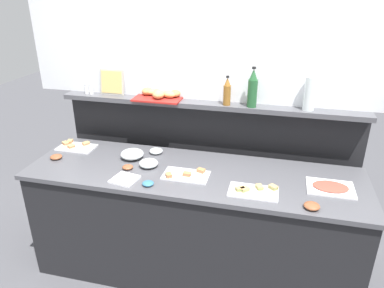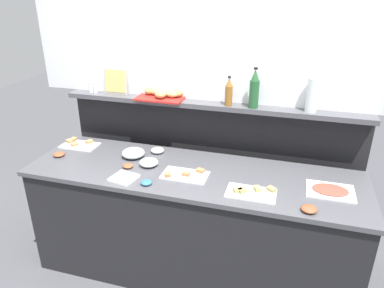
{
  "view_description": "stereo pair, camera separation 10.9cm",
  "coord_description": "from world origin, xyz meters",
  "px_view_note": "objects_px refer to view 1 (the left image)",
  "views": [
    {
      "loc": [
        0.57,
        -2.32,
        2.21
      ],
      "look_at": [
        -0.03,
        0.1,
        1.11
      ],
      "focal_mm": 33.81,
      "sensor_mm": 36.0,
      "label": 1
    },
    {
      "loc": [
        0.67,
        -2.29,
        2.21
      ],
      "look_at": [
        -0.03,
        0.1,
        1.11
      ],
      "focal_mm": 33.81,
      "sensor_mm": 36.0,
      "label": 2
    }
  ],
  "objects_px": {
    "napkin_stack": "(125,179)",
    "bread_basket": "(160,95)",
    "vinegar_bottle_amber": "(227,92)",
    "salt_shaker": "(86,89)",
    "framed_picture": "(112,82)",
    "sandwich_platter_side": "(254,191)",
    "sandwich_platter_front": "(76,146)",
    "condiment_bowl_dark": "(56,157)",
    "glass_bowl_large": "(132,154)",
    "condiment_bowl_teal": "(148,183)",
    "water_carafe": "(310,94)",
    "glass_bowl_medium": "(156,151)",
    "glass_bowl_small": "(149,163)",
    "condiment_bowl_cream": "(312,206)",
    "wine_bottle_green": "(253,89)",
    "pepper_shaker": "(91,89)",
    "sandwich_platter_rear": "(186,175)",
    "condiment_bowl_red": "(128,167)",
    "cold_cuts_platter": "(330,187)"
  },
  "relations": [
    {
      "from": "sandwich_platter_side",
      "to": "salt_shaker",
      "type": "xyz_separation_m",
      "value": [
        -1.55,
        0.66,
        0.43
      ]
    },
    {
      "from": "sandwich_platter_rear",
      "to": "sandwich_platter_front",
      "type": "height_order",
      "value": "same"
    },
    {
      "from": "sandwich_platter_front",
      "to": "condiment_bowl_red",
      "type": "xyz_separation_m",
      "value": [
        0.59,
        -0.26,
        0.0
      ]
    },
    {
      "from": "napkin_stack",
      "to": "wine_bottle_green",
      "type": "relative_size",
      "value": 0.54
    },
    {
      "from": "glass_bowl_medium",
      "to": "condiment_bowl_teal",
      "type": "relative_size",
      "value": 1.34
    },
    {
      "from": "condiment_bowl_dark",
      "to": "framed_picture",
      "type": "height_order",
      "value": "framed_picture"
    },
    {
      "from": "condiment_bowl_dark",
      "to": "salt_shaker",
      "type": "distance_m",
      "value": 0.67
    },
    {
      "from": "sandwich_platter_front",
      "to": "napkin_stack",
      "type": "bearing_deg",
      "value": -33.79
    },
    {
      "from": "napkin_stack",
      "to": "bread_basket",
      "type": "distance_m",
      "value": 0.85
    },
    {
      "from": "framed_picture",
      "to": "sandwich_platter_side",
      "type": "bearing_deg",
      "value": -27.81
    },
    {
      "from": "glass_bowl_large",
      "to": "condiment_bowl_cream",
      "type": "bearing_deg",
      "value": -16.23
    },
    {
      "from": "sandwich_platter_side",
      "to": "pepper_shaker",
      "type": "distance_m",
      "value": 1.7
    },
    {
      "from": "pepper_shaker",
      "to": "framed_picture",
      "type": "relative_size",
      "value": 0.4
    },
    {
      "from": "condiment_bowl_teal",
      "to": "condiment_bowl_red",
      "type": "relative_size",
      "value": 1.0
    },
    {
      "from": "glass_bowl_medium",
      "to": "condiment_bowl_dark",
      "type": "bearing_deg",
      "value": -158.78
    },
    {
      "from": "sandwich_platter_side",
      "to": "condiment_bowl_cream",
      "type": "height_order",
      "value": "same"
    },
    {
      "from": "sandwich_platter_side",
      "to": "napkin_stack",
      "type": "relative_size",
      "value": 1.95
    },
    {
      "from": "napkin_stack",
      "to": "water_carafe",
      "type": "bearing_deg",
      "value": 30.02
    },
    {
      "from": "condiment_bowl_dark",
      "to": "bread_basket",
      "type": "distance_m",
      "value": 0.98
    },
    {
      "from": "cold_cuts_platter",
      "to": "condiment_bowl_teal",
      "type": "distance_m",
      "value": 1.26
    },
    {
      "from": "wine_bottle_green",
      "to": "bread_basket",
      "type": "xyz_separation_m",
      "value": [
        -0.78,
        0.04,
        -0.11
      ]
    },
    {
      "from": "pepper_shaker",
      "to": "bread_basket",
      "type": "bearing_deg",
      "value": 1.36
    },
    {
      "from": "wine_bottle_green",
      "to": "framed_picture",
      "type": "xyz_separation_m",
      "value": [
        -1.22,
        0.06,
        -0.03
      ]
    },
    {
      "from": "condiment_bowl_teal",
      "to": "glass_bowl_small",
      "type": "bearing_deg",
      "value": 108.8
    },
    {
      "from": "salt_shaker",
      "to": "condiment_bowl_teal",
      "type": "bearing_deg",
      "value": -41.87
    },
    {
      "from": "sandwich_platter_front",
      "to": "glass_bowl_small",
      "type": "relative_size",
      "value": 2.13
    },
    {
      "from": "vinegar_bottle_amber",
      "to": "salt_shaker",
      "type": "relative_size",
      "value": 2.71
    },
    {
      "from": "condiment_bowl_cream",
      "to": "napkin_stack",
      "type": "distance_m",
      "value": 1.28
    },
    {
      "from": "sandwich_platter_front",
      "to": "condiment_bowl_dark",
      "type": "xyz_separation_m",
      "value": [
        -0.04,
        -0.24,
        0.01
      ]
    },
    {
      "from": "condiment_bowl_dark",
      "to": "pepper_shaker",
      "type": "xyz_separation_m",
      "value": [
        0.08,
        0.52,
        0.42
      ]
    },
    {
      "from": "condiment_bowl_dark",
      "to": "glass_bowl_small",
      "type": "bearing_deg",
      "value": 3.91
    },
    {
      "from": "glass_bowl_large",
      "to": "condiment_bowl_red",
      "type": "xyz_separation_m",
      "value": [
        0.04,
        -0.18,
        -0.02
      ]
    },
    {
      "from": "pepper_shaker",
      "to": "salt_shaker",
      "type": "bearing_deg",
      "value": 180.0
    },
    {
      "from": "glass_bowl_large",
      "to": "salt_shaker",
      "type": "bearing_deg",
      "value": 146.56
    },
    {
      "from": "napkin_stack",
      "to": "condiment_bowl_teal",
      "type": "bearing_deg",
      "value": -7.76
    },
    {
      "from": "glass_bowl_small",
      "to": "bread_basket",
      "type": "height_order",
      "value": "bread_basket"
    },
    {
      "from": "glass_bowl_large",
      "to": "condiment_bowl_red",
      "type": "distance_m",
      "value": 0.18
    },
    {
      "from": "salt_shaker",
      "to": "glass_bowl_large",
      "type": "bearing_deg",
      "value": -33.44
    },
    {
      "from": "sandwich_platter_rear",
      "to": "condiment_bowl_red",
      "type": "relative_size",
      "value": 4.07
    },
    {
      "from": "glass_bowl_medium",
      "to": "glass_bowl_small",
      "type": "bearing_deg",
      "value": -84.35
    },
    {
      "from": "sandwich_platter_front",
      "to": "condiment_bowl_dark",
      "type": "relative_size",
      "value": 3.29
    },
    {
      "from": "water_carafe",
      "to": "sandwich_platter_side",
      "type": "bearing_deg",
      "value": -116.69
    },
    {
      "from": "sandwich_platter_side",
      "to": "water_carafe",
      "type": "bearing_deg",
      "value": 63.31
    },
    {
      "from": "condiment_bowl_teal",
      "to": "framed_picture",
      "type": "bearing_deg",
      "value": 127.38
    },
    {
      "from": "condiment_bowl_cream",
      "to": "wine_bottle_green",
      "type": "distance_m",
      "value": 1.02
    },
    {
      "from": "condiment_bowl_cream",
      "to": "pepper_shaker",
      "type": "height_order",
      "value": "pepper_shaker"
    },
    {
      "from": "water_carafe",
      "to": "salt_shaker",
      "type": "bearing_deg",
      "value": 180.0
    },
    {
      "from": "glass_bowl_medium",
      "to": "salt_shaker",
      "type": "height_order",
      "value": "salt_shaker"
    },
    {
      "from": "glass_bowl_medium",
      "to": "bread_basket",
      "type": "bearing_deg",
      "value": 98.75
    },
    {
      "from": "napkin_stack",
      "to": "salt_shaker",
      "type": "distance_m",
      "value": 1.05
    }
  ]
}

